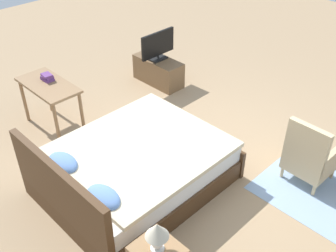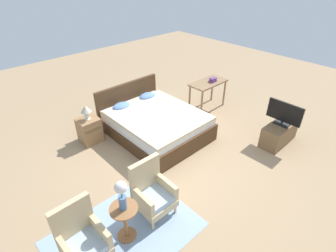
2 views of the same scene
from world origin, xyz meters
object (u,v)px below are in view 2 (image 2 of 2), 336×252
tv_stand (279,133)px  tv_flatscreen (284,114)px  flower_vase (121,193)px  table_lamp (86,110)px  side_table (125,219)px  vanity_desk (208,86)px  armchair_by_window_left (82,239)px  bed (154,123)px  armchair_by_window_right (152,193)px  book_stack (213,80)px  nightstand (90,130)px

tv_stand → tv_flatscreen: (0.00, 0.00, 0.50)m
flower_vase → table_lamp: bearing=72.0°
side_table → tv_stand: size_ratio=0.63×
flower_vase → table_lamp: (0.82, 2.53, -0.12)m
vanity_desk → armchair_by_window_left: bearing=-159.8°
bed → flower_vase: 2.78m
bed → side_table: bed is taller
vanity_desk → tv_stand: bearing=-92.3°
armchair_by_window_right → book_stack: size_ratio=4.77×
bed → tv_stand: 2.77m
side_table → vanity_desk: (3.92, 1.78, 0.26)m
flower_vase → vanity_desk: size_ratio=0.46×
bed → nightstand: size_ratio=3.85×
tv_stand → vanity_desk: (0.09, 2.12, 0.41)m
armchair_by_window_right → tv_flatscreen: 3.30m
side_table → tv_flatscreen: size_ratio=0.82×
table_lamp → vanity_desk: size_ratio=0.32×
side_table → book_stack: size_ratio=3.14×
bed → armchair_by_window_right: 2.21m
tv_flatscreen → table_lamp: bearing=136.5°
armchair_by_window_right → side_table: bearing=-169.3°
armchair_by_window_right → tv_stand: (3.24, -0.46, -0.15)m
armchair_by_window_left → armchair_by_window_right: (1.19, -0.00, 0.00)m
armchair_by_window_right → book_stack: 3.81m
table_lamp → tv_flatscreen: size_ratio=0.45×
nightstand → tv_flatscreen: (3.02, -2.87, 0.45)m
armchair_by_window_left → tv_flatscreen: size_ratio=1.24×
armchair_by_window_right → book_stack: (3.43, 1.61, 0.42)m
vanity_desk → side_table: bearing=-155.6°
side_table → tv_flatscreen: 3.87m
tv_flatscreen → vanity_desk: 2.13m
book_stack → bed: bearing=178.3°
bed → tv_flatscreen: bearing=-49.9°
armchair_by_window_right → vanity_desk: size_ratio=0.88×
armchair_by_window_right → tv_stand: bearing=-8.0°
nightstand → book_stack: size_ratio=2.94×
vanity_desk → book_stack: (0.10, -0.06, 0.16)m
armchair_by_window_left → book_stack: (4.62, 1.61, 0.42)m
nightstand → book_stack: 3.35m
table_lamp → tv_flatscreen: tv_flatscreen is taller
bed → book_stack: bearing=-1.7°
tv_stand → book_stack: (0.19, 2.06, 0.57)m
vanity_desk → book_stack: 0.20m
armchair_by_window_left → flower_vase: flower_vase is taller
book_stack → armchair_by_window_left: bearing=-160.8°
book_stack → armchair_by_window_right: bearing=-154.9°
armchair_by_window_left → tv_flatscreen: bearing=-5.9°
bed → tv_stand: (1.78, -2.12, -0.06)m
bed → nightstand: bed is taller
tv_stand → vanity_desk: size_ratio=0.92×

